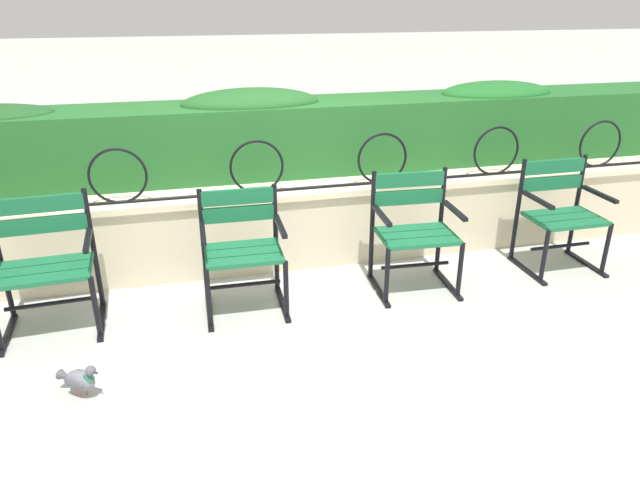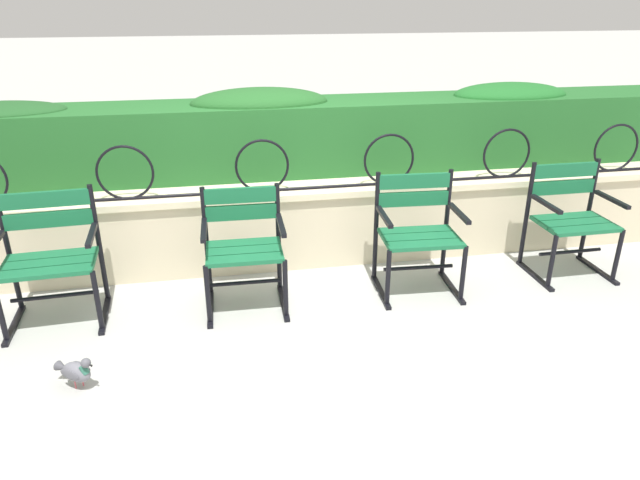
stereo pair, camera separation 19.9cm
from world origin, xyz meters
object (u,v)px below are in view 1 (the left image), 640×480
object	(u,v)px
park_chair_leftmost	(44,261)
park_chair_centre_right	(414,228)
park_chair_centre_left	(242,247)
pigeon_near_chairs	(80,379)
park_chair_rightmost	(560,212)

from	to	relation	value
park_chair_leftmost	park_chair_centre_right	size ratio (longest dim) A/B	1.02
park_chair_centre_left	park_chair_centre_right	distance (m)	1.29
park_chair_leftmost	pigeon_near_chairs	bearing A→B (deg)	-72.46
park_chair_rightmost	pigeon_near_chairs	world-z (taller)	park_chair_rightmost
park_chair_leftmost	park_chair_rightmost	size ratio (longest dim) A/B	1.02
pigeon_near_chairs	park_chair_centre_left	bearing A→B (deg)	38.80
park_chair_leftmost	pigeon_near_chairs	xyz separation A→B (m)	(0.27, -0.86, -0.36)
pigeon_near_chairs	park_chair_rightmost	bearing A→B (deg)	13.75
park_chair_rightmost	pigeon_near_chairs	distance (m)	3.71
park_chair_leftmost	pigeon_near_chairs	size ratio (longest dim) A/B	3.54
park_chair_centre_right	pigeon_near_chairs	xyz separation A→B (m)	(-2.31, -0.83, -0.36)
park_chair_leftmost	park_chair_centre_right	bearing A→B (deg)	-0.72
park_chair_centre_left	park_chair_rightmost	bearing A→B (deg)	1.30
park_chair_leftmost	park_chair_centre_right	world-z (taller)	park_chair_leftmost
park_chair_leftmost	park_chair_centre_left	size ratio (longest dim) A/B	1.06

